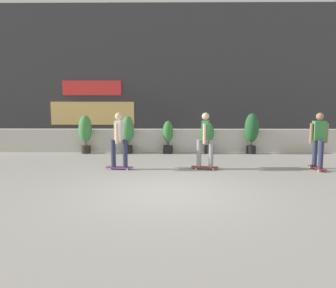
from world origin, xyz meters
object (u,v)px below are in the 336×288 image
(potted_plant_1, at_px, (128,132))
(skater_far_right, at_px, (119,138))
(potted_plant_2, at_px, (168,136))
(potted_plant_0, at_px, (85,131))
(potted_plant_3, at_px, (209,138))
(skater_by_wall_right, at_px, (319,138))
(skater_mid_plaza, at_px, (205,138))
(potted_plant_4, at_px, (252,130))

(potted_plant_1, xyz_separation_m, skater_far_right, (0.13, -3.06, 0.11))
(potted_plant_2, distance_m, skater_far_right, 3.39)
(potted_plant_0, bearing_deg, potted_plant_3, -0.00)
(potted_plant_2, height_order, skater_by_wall_right, skater_by_wall_right)
(potted_plant_2, height_order, skater_mid_plaza, skater_mid_plaza)
(potted_plant_3, bearing_deg, potted_plant_1, 180.00)
(potted_plant_3, bearing_deg, skater_by_wall_right, -46.69)
(potted_plant_2, xyz_separation_m, potted_plant_4, (3.20, -0.00, 0.22))
(potted_plant_0, xyz_separation_m, skater_by_wall_right, (7.65, -3.06, 0.09))
(potted_plant_0, xyz_separation_m, potted_plant_2, (3.18, 0.00, -0.17))
(potted_plant_4, relative_size, skater_far_right, 0.91)
(skater_far_right, bearing_deg, potted_plant_1, 92.45)
(potted_plant_4, bearing_deg, potted_plant_3, 180.00)
(potted_plant_1, relative_size, skater_mid_plaza, 0.85)
(potted_plant_2, bearing_deg, potted_plant_1, -180.00)
(potted_plant_3, bearing_deg, potted_plant_4, 0.00)
(potted_plant_1, relative_size, potted_plant_2, 1.15)
(potted_plant_0, height_order, potted_plant_4, potted_plant_4)
(potted_plant_1, height_order, potted_plant_3, potted_plant_1)
(potted_plant_1, height_order, skater_far_right, skater_far_right)
(potted_plant_1, bearing_deg, skater_mid_plaza, -48.23)
(skater_by_wall_right, relative_size, skater_far_right, 1.00)
(potted_plant_2, xyz_separation_m, potted_plant_3, (1.58, -0.00, -0.08))
(skater_mid_plaza, xyz_separation_m, skater_far_right, (-2.56, -0.05, 0.00))
(potted_plant_2, xyz_separation_m, skater_far_right, (-1.42, -3.06, 0.25))
(potted_plant_0, relative_size, potted_plant_1, 1.02)
(potted_plant_1, distance_m, potted_plant_3, 3.14)
(skater_far_right, bearing_deg, potted_plant_3, 45.62)
(potted_plant_4, relative_size, skater_mid_plaza, 0.91)
(potted_plant_4, height_order, skater_far_right, skater_far_right)
(potted_plant_1, bearing_deg, potted_plant_3, -0.00)
(potted_plant_3, height_order, skater_far_right, skater_far_right)
(potted_plant_1, bearing_deg, potted_plant_4, -0.00)
(potted_plant_1, height_order, potted_plant_2, potted_plant_1)
(potted_plant_3, distance_m, skater_by_wall_right, 4.22)
(potted_plant_2, relative_size, potted_plant_4, 0.81)
(potted_plant_0, height_order, skater_mid_plaza, skater_mid_plaza)
(potted_plant_1, distance_m, skater_far_right, 3.07)
(skater_mid_plaza, relative_size, skater_far_right, 1.00)
(skater_by_wall_right, xyz_separation_m, skater_mid_plaza, (-3.33, 0.05, 0.00))
(potted_plant_0, height_order, potted_plant_3, potted_plant_0)
(skater_far_right, bearing_deg, skater_mid_plaza, 1.23)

